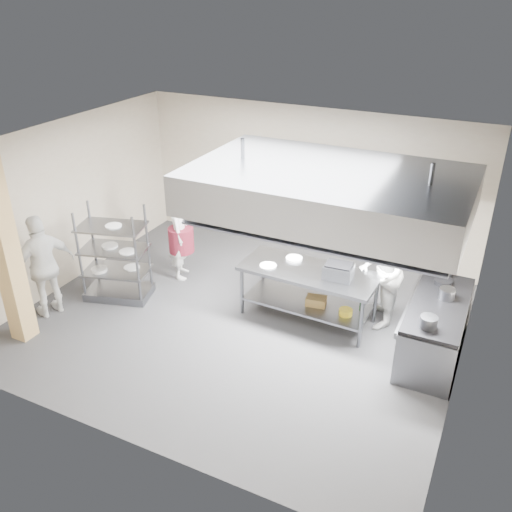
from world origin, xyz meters
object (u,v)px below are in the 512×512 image
at_px(chef_head, 179,236).
at_px(griddle, 338,271).
at_px(chef_plating, 44,266).
at_px(chef_line, 382,272).
at_px(pass_rack, 115,254).
at_px(cooking_range, 435,330).
at_px(island, 308,294).
at_px(stockpot, 447,294).

relative_size(chef_head, griddle, 3.77).
xyz_separation_m(chef_plating, griddle, (4.50, 1.74, 0.12)).
height_order(chef_line, griddle, chef_line).
bearing_deg(chef_head, pass_rack, 124.56).
height_order(cooking_range, chef_plating, chef_plating).
distance_m(pass_rack, chef_plating, 1.17).
distance_m(chef_head, chef_line, 3.80).
bearing_deg(pass_rack, island, -2.26).
relative_size(island, chef_plating, 1.25).
distance_m(pass_rack, cooking_range, 5.46).
distance_m(chef_line, stockpot, 1.09).
bearing_deg(pass_rack, stockpot, -6.66).
xyz_separation_m(griddle, stockpot, (1.64, 0.12, -0.04)).
xyz_separation_m(chef_head, stockpot, (4.85, -0.21, 0.13)).
distance_m(island, stockpot, 2.21).
relative_size(chef_head, chef_line, 0.89).
distance_m(cooking_range, stockpot, 0.59).
xyz_separation_m(cooking_range, chef_plating, (-6.08, -1.69, 0.48)).
xyz_separation_m(cooking_range, chef_head, (-4.79, 0.38, 0.43)).
bearing_deg(griddle, cooking_range, -5.52).
distance_m(pass_rack, chef_line, 4.57).
height_order(chef_line, chef_plating, chef_line).
bearing_deg(pass_rack, chef_head, 45.36).
bearing_deg(griddle, chef_line, 30.42).
bearing_deg(chef_line, island, -88.50).
relative_size(island, stockpot, 9.57).
distance_m(chef_head, griddle, 3.23).
xyz_separation_m(pass_rack, chef_head, (0.61, 1.13, -0.00)).
height_order(island, pass_rack, pass_rack).
distance_m(chef_line, chef_plating, 5.53).
relative_size(pass_rack, cooking_range, 0.85).
relative_size(chef_head, chef_plating, 0.94).
bearing_deg(chef_plating, island, 133.48).
distance_m(cooking_range, chef_head, 4.82).
bearing_deg(chef_line, cooking_range, 47.62).
xyz_separation_m(chef_line, chef_plating, (-5.09, -2.14, -0.06)).
xyz_separation_m(island, chef_plating, (-4.00, -1.77, 0.45)).
bearing_deg(island, pass_rack, -163.99).
xyz_separation_m(chef_line, stockpot, (1.05, -0.28, 0.02)).
distance_m(island, chef_line, 1.26).
height_order(island, chef_head, chef_head).
bearing_deg(chef_plating, pass_rack, 163.79).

